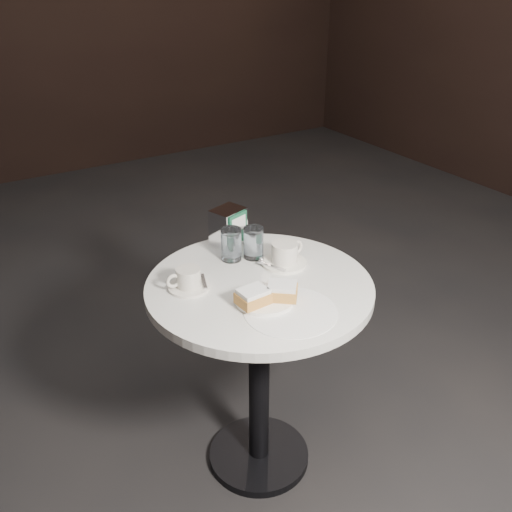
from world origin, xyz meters
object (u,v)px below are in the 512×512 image
object	(u,v)px
beignet_plate	(266,296)
water_glass_right	(253,243)
coffee_cup_left	(188,280)
napkin_dispenser	(229,226)
cafe_table	(259,336)
coffee_cup_right	(285,255)
water_glass_left	(231,245)

from	to	relation	value
beignet_plate	water_glass_right	world-z (taller)	water_glass_right
beignet_plate	coffee_cup_left	world-z (taller)	coffee_cup_left
water_glass_right	napkin_dispenser	xyz separation A→B (m)	(-0.02, 0.14, 0.01)
cafe_table	napkin_dispenser	distance (m)	0.40
coffee_cup_right	water_glass_left	bearing A→B (deg)	127.75
coffee_cup_right	napkin_dispenser	xyz separation A→B (m)	(-0.08, 0.23, 0.03)
coffee_cup_left	water_glass_left	xyz separation A→B (m)	(0.20, 0.09, 0.02)
beignet_plate	water_glass_left	distance (m)	0.29
coffee_cup_left	cafe_table	bearing A→B (deg)	-19.12
water_glass_right	cafe_table	bearing A→B (deg)	-115.39
water_glass_right	coffee_cup_left	bearing A→B (deg)	-165.89
water_glass_left	napkin_dispenser	size ratio (longest dim) A/B	0.84
water_glass_left	napkin_dispenser	world-z (taller)	napkin_dispenser
coffee_cup_right	water_glass_right	size ratio (longest dim) A/B	1.56
cafe_table	napkin_dispenser	world-z (taller)	napkin_dispenser
beignet_plate	water_glass_left	xyz separation A→B (m)	(0.05, 0.29, 0.03)
coffee_cup_left	water_glass_left	world-z (taller)	water_glass_left
beignet_plate	coffee_cup_left	bearing A→B (deg)	129.16
coffee_cup_left	napkin_dispenser	bearing A→B (deg)	43.48
napkin_dispenser	coffee_cup_left	bearing A→B (deg)	-160.03
beignet_plate	water_glass_right	distance (m)	0.29
cafe_table	water_glass_left	bearing A→B (deg)	88.60
cafe_table	water_glass_right	xyz separation A→B (m)	(0.07, 0.16, 0.25)
water_glass_left	napkin_dispenser	distance (m)	0.12
cafe_table	coffee_cup_right	world-z (taller)	coffee_cup_right
beignet_plate	coffee_cup_left	xyz separation A→B (m)	(-0.16, 0.19, 0.01)
beignet_plate	cafe_table	bearing A→B (deg)	68.14
cafe_table	water_glass_left	xyz separation A→B (m)	(0.00, 0.18, 0.25)
cafe_table	water_glass_right	world-z (taller)	water_glass_right
beignet_plate	napkin_dispenser	xyz separation A→B (m)	(0.10, 0.40, 0.04)
coffee_cup_left	water_glass_right	distance (m)	0.28
coffee_cup_left	coffee_cup_right	distance (m)	0.33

